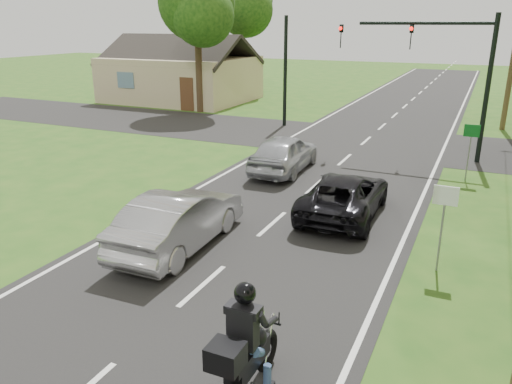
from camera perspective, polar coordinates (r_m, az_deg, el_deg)
ground at (r=11.48m, az=-6.14°, el=-10.62°), size 140.00×140.00×0.00m
road at (r=20.05m, az=8.59°, el=2.32°), size 8.00×100.00×0.01m
cross_road at (r=25.70m, az=12.45°, el=5.73°), size 60.00×7.00×0.01m
motorcycle_rider at (r=7.92m, az=-1.53°, el=-18.52°), size 0.68×2.41×2.08m
dark_suv at (r=15.41m, az=10.08°, el=-0.33°), size 2.26×4.64×1.27m
silver_sedan at (r=13.12m, az=-8.77°, el=-3.16°), size 1.75×4.62×1.50m
silver_suv at (r=19.73m, az=3.24°, el=4.50°), size 1.93×4.43×1.49m
traffic_signal at (r=22.64m, az=20.51°, el=13.90°), size 6.38×0.44×6.00m
signal_pole_far at (r=28.63m, az=3.36°, el=13.51°), size 0.20×0.20×6.00m
sign_white at (r=12.19m, az=20.72°, el=-1.72°), size 0.55×0.07×2.12m
sign_green at (r=19.91m, az=23.34°, el=5.60°), size 0.55×0.07×2.12m
tree_left_near at (r=33.03m, az=-6.57°, el=20.26°), size 5.12×4.96×9.22m
tree_left_far at (r=42.74m, az=-1.64°, el=20.81°), size 5.76×5.58×10.14m
house at (r=39.04m, az=-8.54°, el=12.92°), size 10.20×8.00×4.84m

